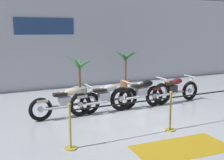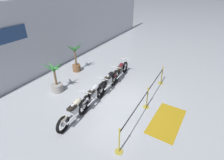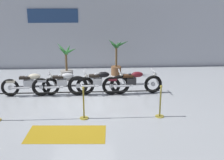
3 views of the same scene
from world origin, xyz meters
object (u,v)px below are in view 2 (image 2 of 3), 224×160
Objects in this scene: motorcycle_cream_0 at (75,110)px; stanchion_mid_right at (161,78)px; floor_banner at (167,121)px; motorcycle_silver_1 at (94,95)px; motorcycle_black_2 at (109,81)px; motorcycle_maroon_3 at (120,71)px; stanchion_far_left at (137,112)px; potted_palm_left_of_row at (56,81)px; potted_palm_right_of_row at (76,60)px; stanchion_mid_left at (147,101)px.

stanchion_mid_right is (4.53, -2.25, -0.10)m from motorcycle_cream_0.
stanchion_mid_right is at bearing -26.43° from motorcycle_cream_0.
stanchion_mid_right is 3.07m from floor_banner.
motorcycle_silver_1 is 1.37m from motorcycle_black_2.
motorcycle_maroon_3 is at bearing 104.60° from stanchion_mid_right.
motorcycle_black_2 is (2.63, -0.05, 0.02)m from motorcycle_cream_0.
motorcycle_cream_0 is at bearing 178.50° from motorcycle_silver_1.
stanchion_far_left is 2.37× the size of floor_banner.
motorcycle_maroon_3 is 2.27× the size of stanchion_mid_right.
stanchion_far_left is (-0.39, -2.22, 0.20)m from motorcycle_silver_1.
stanchion_far_left is (-0.30, -4.44, 0.02)m from potted_palm_left_of_row.
motorcycle_black_2 is (1.37, -0.01, 0.02)m from motorcycle_silver_1.
potted_palm_right_of_row reaches higher than stanchion_mid_right.
stanchion_far_left is at bearing -117.69° from potted_palm_right_of_row.
motorcycle_black_2 is 2.83m from stanchion_far_left.
potted_palm_right_of_row is 5.25m from stanchion_mid_left.
potted_palm_left_of_row reaches higher than stanchion_far_left.
motorcycle_cream_0 is 0.43× the size of stanchion_far_left.
motorcycle_black_2 is 1.10× the size of floor_banner.
motorcycle_silver_1 is 1.09× the size of floor_banner.
motorcycle_black_2 is 1.39× the size of potted_palm_left_of_row.
stanchion_mid_right reaches higher than floor_banner.
potted_palm_left_of_row reaches higher than stanchion_mid_left.
potted_palm_right_of_row is at bearing 38.45° from motorcycle_cream_0.
potted_palm_right_of_row reaches higher than motorcycle_cream_0.
stanchion_mid_right reaches higher than motorcycle_maroon_3.
potted_palm_right_of_row is at bearing 98.69° from motorcycle_maroon_3.
motorcycle_cream_0 is at bearing 133.30° from stanchion_mid_left.
potted_palm_right_of_row reaches higher than stanchion_mid_left.
potted_palm_left_of_row reaches higher than floor_banner.
stanchion_mid_left is 2.41m from stanchion_mid_right.
motorcycle_black_2 reaches higher than motorcycle_cream_0.
floor_banner is at bearing -124.78° from motorcycle_maroon_3.
motorcycle_black_2 is at bearing -178.08° from motorcycle_maroon_3.
potted_palm_right_of_row reaches higher than floor_banner.
potted_palm_right_of_row is 1.71× the size of stanchion_mid_right.
motorcycle_cream_0 is 5.06m from stanchion_mid_right.
stanchion_mid_left is 1.00× the size of stanchion_mid_right.
motorcycle_cream_0 is 0.92× the size of motorcycle_black_2.
stanchion_mid_left reaches higher than motorcycle_silver_1.
motorcycle_black_2 is at bearing -0.61° from motorcycle_silver_1.
motorcycle_maroon_3 is 2.90m from stanchion_mid_left.
stanchion_far_left and stanchion_mid_right have the same top height.
stanchion_mid_left is at bearing -129.04° from motorcycle_maroon_3.
floor_banner is at bearing -82.89° from motorcycle_silver_1.
floor_banner is (-1.85, -6.08, -0.75)m from potted_palm_right_of_row.
stanchion_far_left is (0.87, -2.25, 0.20)m from motorcycle_cream_0.
stanchion_far_left is at bearing -128.62° from motorcycle_black_2.
stanchion_far_left is at bearing -68.86° from motorcycle_cream_0.
potted_palm_left_of_row is 1.65× the size of stanchion_mid_left.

